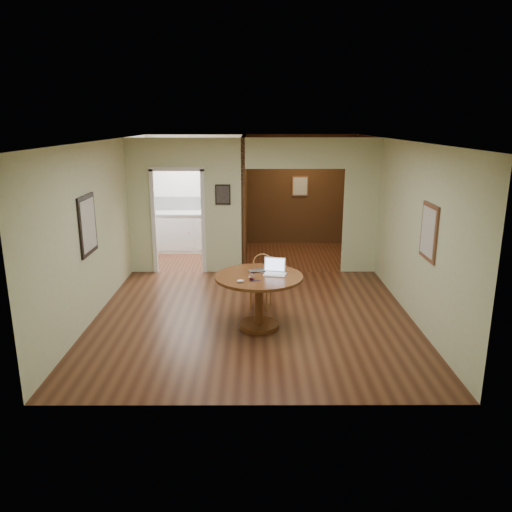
{
  "coord_description": "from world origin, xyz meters",
  "views": [
    {
      "loc": [
        0.03,
        -7.34,
        3.01
      ],
      "look_at": [
        0.05,
        -0.2,
        1.07
      ],
      "focal_mm": 35.0,
      "sensor_mm": 36.0,
      "label": 1
    }
  ],
  "objects_px": {
    "dining_table": "(259,289)",
    "closed_laptop": "(261,271)",
    "open_laptop": "(275,270)",
    "chair": "(262,278)"
  },
  "relations": [
    {
      "from": "open_laptop",
      "to": "closed_laptop",
      "type": "distance_m",
      "value": 0.23
    },
    {
      "from": "closed_laptop",
      "to": "chair",
      "type": "bearing_deg",
      "value": 69.76
    },
    {
      "from": "open_laptop",
      "to": "closed_laptop",
      "type": "xyz_separation_m",
      "value": [
        -0.21,
        0.07,
        -0.05
      ]
    },
    {
      "from": "dining_table",
      "to": "closed_laptop",
      "type": "distance_m",
      "value": 0.27
    },
    {
      "from": "dining_table",
      "to": "open_laptop",
      "type": "xyz_separation_m",
      "value": [
        0.24,
        0.09,
        0.27
      ]
    },
    {
      "from": "closed_laptop",
      "to": "dining_table",
      "type": "bearing_deg",
      "value": -117.87
    },
    {
      "from": "chair",
      "to": "open_laptop",
      "type": "distance_m",
      "value": 0.88
    },
    {
      "from": "open_laptop",
      "to": "closed_laptop",
      "type": "relative_size",
      "value": 1.09
    },
    {
      "from": "chair",
      "to": "open_laptop",
      "type": "height_order",
      "value": "open_laptop"
    },
    {
      "from": "dining_table",
      "to": "chair",
      "type": "relative_size",
      "value": 1.46
    }
  ]
}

